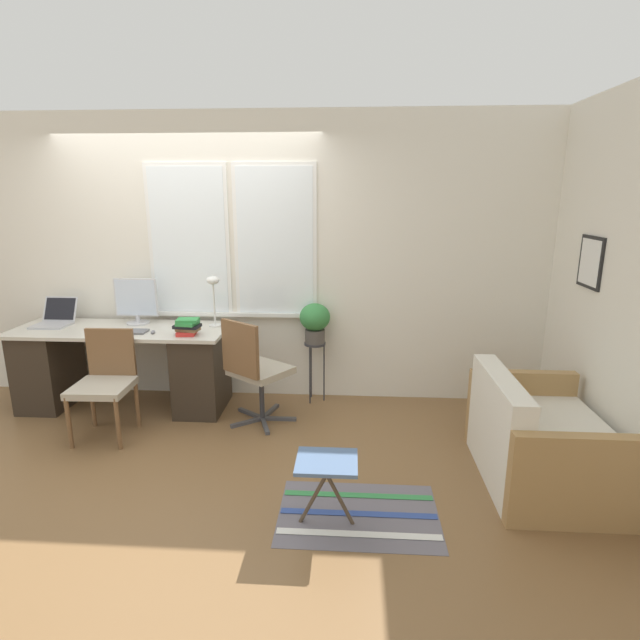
{
  "coord_description": "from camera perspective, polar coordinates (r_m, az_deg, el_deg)",
  "views": [
    {
      "loc": [
        1.53,
        -3.94,
        1.97
      ],
      "look_at": [
        1.26,
        0.17,
        0.92
      ],
      "focal_mm": 28.0,
      "sensor_mm": 36.0,
      "label": 1
    }
  ],
  "objects": [
    {
      "name": "ground_plane",
      "position": [
        4.66,
        -16.15,
        -11.31
      ],
      "size": [
        14.0,
        14.0,
        0.0
      ],
      "primitive_type": "plane",
      "color": "brown"
    },
    {
      "name": "wall_back_with_window",
      "position": [
        4.98,
        -14.1,
        6.76
      ],
      "size": [
        9.0,
        0.12,
        2.7
      ],
      "color": "white",
      "rests_on": "ground_plane"
    },
    {
      "name": "wall_right_with_picture",
      "position": [
        4.4,
        28.76,
        4.42
      ],
      "size": [
        0.08,
        9.0,
        2.7
      ],
      "color": "white",
      "rests_on": "ground_plane"
    },
    {
      "name": "desk",
      "position": [
        5.02,
        -21.46,
        -4.85
      ],
      "size": [
        1.95,
        0.68,
        0.77
      ],
      "color": "beige",
      "rests_on": "ground_plane"
    },
    {
      "name": "laptop",
      "position": [
        5.31,
        -28.06,
        0.08
      ],
      "size": [
        0.32,
        0.35,
        0.24
      ],
      "color": "#B7B7BC",
      "rests_on": "desk"
    },
    {
      "name": "monitor",
      "position": [
        5.0,
        -20.25,
        2.01
      ],
      "size": [
        0.4,
        0.21,
        0.43
      ],
      "color": "silver",
      "rests_on": "desk"
    },
    {
      "name": "keyboard",
      "position": [
        4.76,
        -21.18,
        -1.22
      ],
      "size": [
        0.35,
        0.15,
        0.02
      ],
      "color": "slate",
      "rests_on": "desk"
    },
    {
      "name": "mouse",
      "position": [
        4.63,
        -18.55,
        -1.31
      ],
      "size": [
        0.04,
        0.06,
        0.03
      ],
      "color": "slate",
      "rests_on": "desk"
    },
    {
      "name": "desk_lamp",
      "position": [
        4.68,
        -12.1,
        3.58
      ],
      "size": [
        0.12,
        0.12,
        0.47
      ],
      "color": "white",
      "rests_on": "desk"
    },
    {
      "name": "book_stack",
      "position": [
        4.49,
        -14.92,
        -0.74
      ],
      "size": [
        0.23,
        0.2,
        0.15
      ],
      "color": "red",
      "rests_on": "desk"
    },
    {
      "name": "desk_chair_wooden",
      "position": [
        4.5,
        -23.38,
        -6.33
      ],
      "size": [
        0.46,
        0.47,
        0.87
      ],
      "rotation": [
        0.0,
        0.0,
        0.03
      ],
      "color": "brown",
      "rests_on": "ground_plane"
    },
    {
      "name": "office_chair_swivel",
      "position": [
        4.34,
        -7.48,
        -5.54
      ],
      "size": [
        0.62,
        0.63,
        0.95
      ],
      "rotation": [
        0.0,
        0.0,
        2.52
      ],
      "color": "#47474C",
      "rests_on": "ground_plane"
    },
    {
      "name": "couch_loveseat",
      "position": [
        3.9,
        23.76,
        -12.82
      ],
      "size": [
        0.82,
        1.16,
        0.76
      ],
      "rotation": [
        0.0,
        0.0,
        1.57
      ],
      "color": "white",
      "rests_on": "ground_plane"
    },
    {
      "name": "plant_stand",
      "position": [
        4.78,
        -0.58,
        -3.68
      ],
      "size": [
        0.21,
        0.21,
        0.59
      ],
      "color": "#333338",
      "rests_on": "ground_plane"
    },
    {
      "name": "potted_plant",
      "position": [
        4.69,
        -0.59,
        -0.05
      ],
      "size": [
        0.29,
        0.29,
        0.38
      ],
      "color": "#514C47",
      "rests_on": "plant_stand"
    },
    {
      "name": "floor_rug_striped",
      "position": [
        3.39,
        4.41,
        -21.23
      ],
      "size": [
        1.01,
        0.69,
        0.01
      ],
      "color": "slate",
      "rests_on": "ground_plane"
    },
    {
      "name": "folding_stool",
      "position": [
        3.1,
        0.77,
        -16.46
      ],
      "size": [
        0.37,
        0.31,
        0.44
      ],
      "color": "slate",
      "rests_on": "ground_plane"
    }
  ]
}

